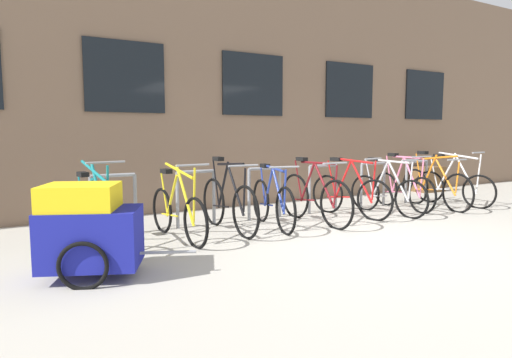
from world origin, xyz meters
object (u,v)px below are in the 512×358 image
bike_trailer (89,229)px  bicycle_pink (403,189)px  bicycle_teal (94,218)px  bicycle_red (350,194)px  bicycle_silver (387,193)px  planter_box (429,179)px  bicycle_blue (272,202)px  bicycle_yellow (177,212)px  bicycle_maroon (314,197)px  bicycle_black (228,203)px  bicycle_white (453,186)px  bicycle_orange (435,187)px

bike_trailer → bicycle_pink: bearing=12.5°
bicycle_teal → bicycle_red: size_ratio=1.05×
bicycle_red → bicycle_silver: bearing=-12.2°
bicycle_teal → planter_box: bicycle_teal is taller
bicycle_teal → bike_trailer: bearing=-100.6°
bicycle_silver → bicycle_blue: bicycle_silver is taller
bicycle_blue → bicycle_red: bicycle_red is taller
bicycle_yellow → bicycle_maroon: size_ratio=0.95×
bicycle_red → bicycle_black: (-2.28, 0.00, 0.02)m
bicycle_black → bicycle_maroon: 1.43m
bicycle_blue → bicycle_black: (-0.68, 0.09, 0.02)m
bicycle_silver → bicycle_maroon: bearing=179.7°
bicycle_white → planter_box: bearing=51.9°
bicycle_red → planter_box: bicycle_red is taller
bicycle_teal → bicycle_white: bearing=-0.5°
bicycle_orange → bike_trailer: bearing=-170.5°
bike_trailer → planter_box: (8.12, 2.66, -0.18)m
bicycle_black → bicycle_silver: bearing=-3.0°
bicycle_yellow → planter_box: size_ratio=2.43×
bicycle_maroon → planter_box: size_ratio=2.57×
bicycle_silver → bicycle_yellow: 3.78m
bicycle_red → planter_box: (3.79, 1.47, -0.08)m
bicycle_white → bicycle_maroon: size_ratio=0.92×
bicycle_orange → bicycle_blue: 3.58m
bicycle_maroon → bicycle_white: bearing=0.8°
bike_trailer → bicycle_white: bearing=9.0°
bicycle_blue → bicycle_silver: bearing=-1.6°
bicycle_black → planter_box: size_ratio=2.50×
bicycle_yellow → planter_box: bearing=13.0°
bicycle_maroon → bicycle_pink: 2.22m
bicycle_yellow → bike_trailer: (-1.25, -1.07, 0.11)m
bicycle_red → bicycle_maroon: size_ratio=0.91×
bicycle_white → bicycle_teal: bearing=179.5°
bicycle_red → bicycle_pink: bearing=3.1°
bicycle_orange → bicycle_white: 0.57m
bike_trailer → bicycle_teal: bearing=79.4°
bicycle_maroon → bicycle_pink: size_ratio=1.11×
bicycle_white → bike_trailer: bearing=-171.0°
bicycle_red → bicycle_black: size_ratio=0.94×
bicycle_orange → bicycle_pink: (-0.63, 0.20, -0.02)m
bicycle_blue → planter_box: (5.38, 1.56, -0.07)m
bicycle_teal → bicycle_blue: bearing=-1.2°
bicycle_black → bicycle_maroon: bicycle_black is taller
bicycle_silver → bicycle_orange: bearing=1.1°
bicycle_red → bike_trailer: (-4.33, -1.18, 0.10)m
bicycle_teal → bicycle_pink: 5.47m
bicycle_yellow → bicycle_teal: bearing=175.8°
bicycle_orange → bicycle_maroon: bearing=-179.7°
bicycle_yellow → bicycle_pink: (4.43, 0.18, 0.01)m
bicycle_blue → bicycle_yellow: bearing=-179.2°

